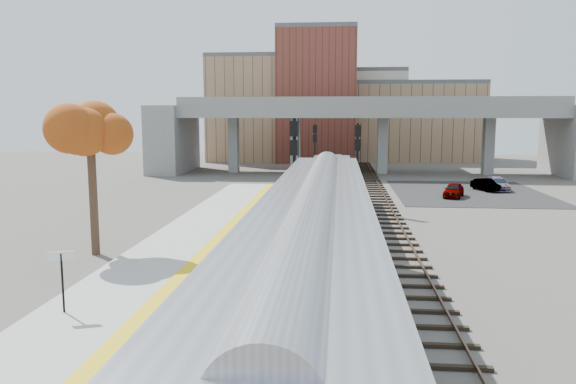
% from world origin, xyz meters
% --- Properties ---
extents(ground, '(160.00, 160.00, 0.00)m').
position_xyz_m(ground, '(0.00, 0.00, 0.00)').
color(ground, '#47423D').
rests_on(ground, ground).
extents(platform, '(4.50, 60.00, 0.35)m').
position_xyz_m(platform, '(-7.25, 0.00, 0.17)').
color(platform, '#9E9E99').
rests_on(platform, ground).
extents(yellow_strip, '(0.70, 60.00, 0.01)m').
position_xyz_m(yellow_strip, '(-5.35, 0.00, 0.35)').
color(yellow_strip, yellow).
rests_on(yellow_strip, platform).
extents(tracks, '(10.70, 95.00, 0.25)m').
position_xyz_m(tracks, '(0.93, 12.50, 0.08)').
color(tracks, black).
rests_on(tracks, ground).
extents(overpass, '(54.00, 12.00, 9.50)m').
position_xyz_m(overpass, '(4.92, 45.00, 5.81)').
color(overpass, slate).
rests_on(overpass, ground).
extents(buildings_far, '(43.00, 21.00, 20.60)m').
position_xyz_m(buildings_far, '(1.26, 66.57, 7.88)').
color(buildings_far, '#967357').
rests_on(buildings_far, ground).
extents(parking_lot, '(14.00, 18.00, 0.04)m').
position_xyz_m(parking_lot, '(14.00, 28.00, 0.02)').
color(parking_lot, black).
rests_on(parking_lot, ground).
extents(locomotive, '(3.02, 19.05, 4.10)m').
position_xyz_m(locomotive, '(1.00, 12.80, 2.28)').
color(locomotive, '#A8AAB2').
rests_on(locomotive, ground).
extents(coach, '(3.03, 25.00, 5.00)m').
position_xyz_m(coach, '(1.00, -9.80, 2.80)').
color(coach, '#A8AAB2').
rests_on(coach, ground).
extents(signal_mast_near, '(0.60, 0.64, 7.27)m').
position_xyz_m(signal_mast_near, '(-1.10, 7.26, 3.65)').
color(signal_mast_near, '#9E9E99').
rests_on(signal_mast_near, ground).
extents(signal_mast_mid, '(0.60, 0.64, 6.82)m').
position_xyz_m(signal_mast_mid, '(3.00, 16.82, 3.34)').
color(signal_mast_mid, '#9E9E99').
rests_on(signal_mast_mid, ground).
extents(signal_mast_far, '(0.60, 0.64, 6.39)m').
position_xyz_m(signal_mast_far, '(-1.10, 35.29, 3.04)').
color(signal_mast_far, '#9E9E99').
rests_on(signal_mast_far, ground).
extents(station_sign, '(0.87, 0.34, 2.27)m').
position_xyz_m(station_sign, '(-8.32, -7.74, 1.98)').
color(station_sign, black).
rests_on(station_sign, platform).
extents(tree, '(3.60, 3.60, 8.36)m').
position_xyz_m(tree, '(-11.40, 1.85, 6.20)').
color(tree, '#382619').
rests_on(tree, ground).
extents(car_a, '(2.67, 4.06, 1.28)m').
position_xyz_m(car_a, '(11.96, 24.74, 0.68)').
color(car_a, '#99999E').
rests_on(car_a, parking_lot).
extents(car_b, '(2.42, 3.78, 1.18)m').
position_xyz_m(car_b, '(15.92, 29.26, 0.63)').
color(car_b, '#99999E').
rests_on(car_b, parking_lot).
extents(car_c, '(1.95, 4.36, 1.24)m').
position_xyz_m(car_c, '(17.21, 29.80, 0.66)').
color(car_c, '#99999E').
rests_on(car_c, parking_lot).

